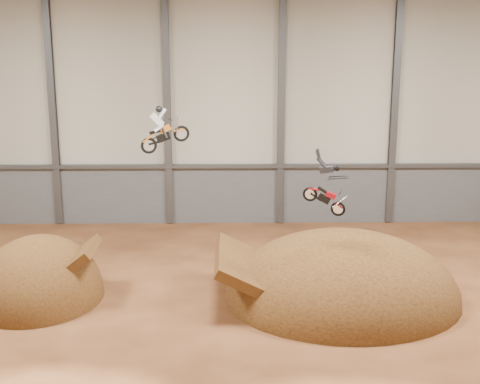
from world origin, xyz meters
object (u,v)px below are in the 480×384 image
(fmx_rider_a, at_px, (167,124))
(fmx_rider_b, at_px, (322,182))
(landing_ramp, at_px, (342,299))
(takeoff_ramp, at_px, (40,298))

(fmx_rider_a, xyz_separation_m, fmx_rider_b, (6.58, -4.48, -1.72))
(fmx_rider_b, bearing_deg, fmx_rider_a, 163.55)
(fmx_rider_b, bearing_deg, landing_ramp, 62.04)
(takeoff_ramp, bearing_deg, fmx_rider_a, 28.45)
(landing_ramp, xyz_separation_m, fmx_rider_a, (-7.78, 3.30, 7.28))
(landing_ramp, bearing_deg, fmx_rider_b, -135.76)
(landing_ramp, relative_size, fmx_rider_a, 4.41)
(landing_ramp, distance_m, fmx_rider_a, 11.16)
(takeoff_ramp, xyz_separation_m, landing_ramp, (13.33, -0.30, 0.00))
(takeoff_ramp, xyz_separation_m, fmx_rider_a, (5.55, 3.01, 7.28))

